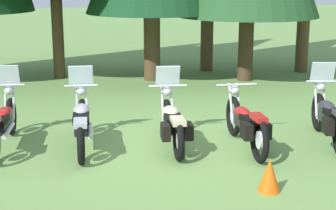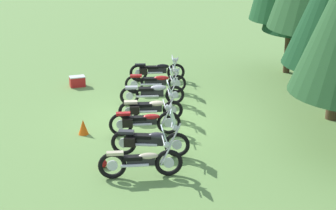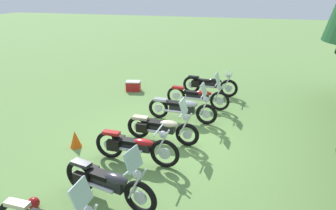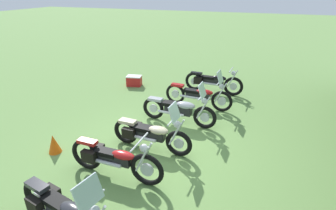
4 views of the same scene
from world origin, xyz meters
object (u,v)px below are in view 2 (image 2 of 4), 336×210
motorcycle_0 (156,71)px  traffic_cone (83,127)px  motorcycle_2 (153,92)px  dropped_helmet (103,163)px  motorcycle_1 (156,81)px  motorcycle_6 (142,161)px  motorcycle_5 (149,140)px  motorcycle_4 (144,121)px  motorcycle_3 (150,108)px  picnic_cooler (77,81)px

motorcycle_0 → traffic_cone: size_ratio=4.74×
motorcycle_2 → dropped_helmet: (5.01, -1.84, -0.35)m
motorcycle_1 → motorcycle_6: 7.13m
motorcycle_5 → motorcycle_6: (1.31, -0.31, -0.01)m
motorcycle_0 → motorcycle_5: (7.27, -0.89, 0.02)m
motorcycle_2 → motorcycle_4: motorcycle_2 is taller
motorcycle_5 → dropped_helmet: motorcycle_5 is taller
motorcycle_2 → motorcycle_3: motorcycle_2 is taller
motorcycle_4 → motorcycle_6: size_ratio=1.01×
motorcycle_4 → dropped_helmet: size_ratio=9.22×
picnic_cooler → motorcycle_3: bearing=32.0°
motorcycle_0 → traffic_cone: (5.43, -2.81, -0.21)m
motorcycle_0 → traffic_cone: 6.12m
motorcycle_0 → dropped_helmet: (7.89, -2.22, -0.33)m
picnic_cooler → traffic_cone: bearing=4.3°
dropped_helmet → motorcycle_2: bearing=159.9°
motorcycle_1 → motorcycle_5: motorcycle_5 is taller
motorcycle_4 → picnic_cooler: motorcycle_4 is taller
motorcycle_0 → motorcycle_1: size_ratio=0.96×
picnic_cooler → dropped_helmet: 7.60m
picnic_cooler → motorcycle_4: bearing=22.9°
motorcycle_6 → picnic_cooler: 8.47m
motorcycle_1 → motorcycle_5: bearing=-93.9°
motorcycle_2 → motorcycle_4: size_ratio=1.04×
traffic_cone → motorcycle_6: bearing=27.1°
motorcycle_3 → motorcycle_6: size_ratio=0.97×
motorcycle_6 → dropped_helmet: 1.28m
picnic_cooler → dropped_helmet: picnic_cooler is taller
motorcycle_3 → motorcycle_5: bearing=-92.6°
traffic_cone → motorcycle_4: bearing=81.7°
motorcycle_0 → motorcycle_6: size_ratio=1.02×
motorcycle_0 → motorcycle_1: bearing=-92.5°
motorcycle_2 → motorcycle_6: motorcycle_6 is taller
motorcycle_5 → dropped_helmet: (0.62, -1.34, -0.35)m
motorcycle_1 → picnic_cooler: (-1.18, -3.06, -0.25)m
motorcycle_3 → dropped_helmet: size_ratio=8.90×
motorcycle_4 → picnic_cooler: size_ratio=3.35×
motorcycle_1 → motorcycle_5: (5.74, -0.75, 0.01)m
motorcycle_1 → motorcycle_3: (2.92, -0.50, -0.01)m
picnic_cooler → motorcycle_2: bearing=48.0°
motorcycle_5 → picnic_cooler: (-6.91, -2.30, -0.26)m
motorcycle_2 → traffic_cone: 3.52m
motorcycle_2 → dropped_helmet: bearing=-108.1°
motorcycle_2 → motorcycle_3: bearing=-96.9°
motorcycle_2 → picnic_cooler: 3.79m
motorcycle_1 → dropped_helmet: (6.36, -2.09, -0.34)m
motorcycle_2 → picnic_cooler: size_ratio=3.49×
motorcycle_0 → picnic_cooler: bearing=-171.0°
motorcycle_1 → motorcycle_6: motorcycle_6 is taller
motorcycle_0 → picnic_cooler: size_ratio=3.39×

